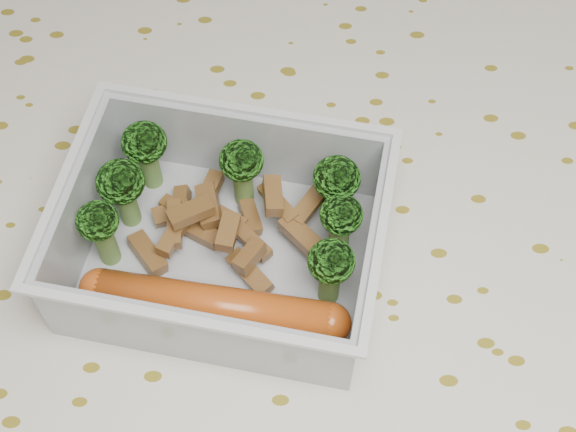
{
  "coord_description": "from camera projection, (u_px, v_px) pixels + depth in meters",
  "views": [
    {
      "loc": [
        -0.0,
        -0.23,
        1.15
      ],
      "look_at": [
        -0.0,
        0.0,
        0.78
      ],
      "focal_mm": 50.0,
      "sensor_mm": 36.0,
      "label": 1
    }
  ],
  "objects": [
    {
      "name": "broccoli_florets",
      "position": [
        229.0,
        196.0,
        0.43
      ],
      "size": [
        0.15,
        0.1,
        0.05
      ],
      "color": "#608C3F",
      "rests_on": "lunch_container"
    },
    {
      "name": "lunch_container",
      "position": [
        224.0,
        243.0,
        0.43
      ],
      "size": [
        0.19,
        0.16,
        0.06
      ],
      "color": "silver",
      "rests_on": "tablecloth"
    },
    {
      "name": "tablecloth",
      "position": [
        296.0,
        274.0,
        0.49
      ],
      "size": [
        1.46,
        0.96,
        0.19
      ],
      "color": "silver",
      "rests_on": "dining_table"
    },
    {
      "name": "dining_table",
      "position": [
        295.0,
        309.0,
        0.53
      ],
      "size": [
        1.4,
        0.9,
        0.75
      ],
      "color": "brown",
      "rests_on": "ground"
    },
    {
      "name": "meat_pile",
      "position": [
        223.0,
        224.0,
        0.44
      ],
      "size": [
        0.11,
        0.08,
        0.03
      ],
      "color": "brown",
      "rests_on": "lunch_container"
    },
    {
      "name": "sausage",
      "position": [
        214.0,
        306.0,
        0.41
      ],
      "size": [
        0.14,
        0.04,
        0.02
      ],
      "color": "#B24813",
      "rests_on": "lunch_container"
    }
  ]
}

